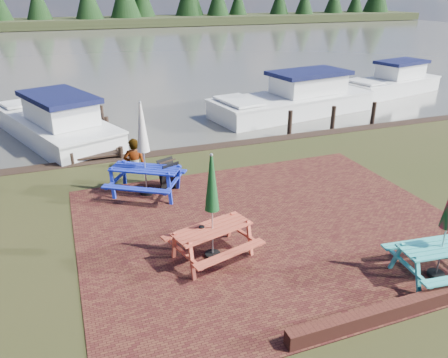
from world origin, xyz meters
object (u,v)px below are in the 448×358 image
object	(u,v)px
boat_near	(295,101)
picnic_table_blue	(145,164)
picnic_table_red	(212,223)
boat_far	(392,83)
picnic_table_teal	(443,242)
chalkboard	(168,175)
jetty	(87,124)
person	(133,139)
boat_jetty	(56,125)

from	to	relation	value
boat_near	picnic_table_blue	bearing A→B (deg)	119.27
picnic_table_red	boat_far	bearing A→B (deg)	24.03
boat_near	picnic_table_teal	bearing A→B (deg)	153.91
chalkboard	jetty	size ratio (longest dim) A/B	0.10
picnic_table_blue	picnic_table_red	bearing A→B (deg)	-46.60
person	boat_jetty	bearing A→B (deg)	-52.30
jetty	chalkboard	bearing A→B (deg)	-76.93
jetty	boat_far	size ratio (longest dim) A/B	1.39
boat_near	person	distance (m)	9.58
picnic_table_red	person	distance (m)	5.78
boat_jetty	boat_near	distance (m)	10.66
boat_near	boat_far	distance (m)	7.61
picnic_table_teal	boat_jetty	xyz separation A→B (m)	(-6.89, 12.36, -0.38)
boat_far	person	xyz separation A→B (m)	(-15.72, -6.59, 0.57)
person	boat_near	bearing A→B (deg)	-140.87
chalkboard	person	xyz separation A→B (m)	(-0.61, 2.08, 0.50)
jetty	person	bearing A→B (deg)	-78.28
jetty	boat_far	world-z (taller)	boat_far
picnic_table_blue	boat_near	world-z (taller)	picnic_table_blue
boat_jetty	jetty	bearing A→B (deg)	14.87
picnic_table_red	jetty	xyz separation A→B (m)	(-1.75, 10.99, -0.71)
chalkboard	jetty	xyz separation A→B (m)	(-1.70, 7.33, -0.34)
boat_near	boat_jetty	bearing A→B (deg)	81.68
chalkboard	boat_near	world-z (taller)	boat_near
picnic_table_teal	picnic_table_red	bearing A→B (deg)	156.97
picnic_table_teal	chalkboard	bearing A→B (deg)	130.57
boat_jetty	boat_far	world-z (taller)	boat_jetty
boat_jetty	person	distance (m)	4.98
picnic_table_teal	jetty	bearing A→B (deg)	119.70
chalkboard	boat_near	xyz separation A→B (m)	(7.77, 6.68, -0.02)
picnic_table_teal	person	xyz separation A→B (m)	(-4.62, 7.97, 0.14)
picnic_table_teal	jetty	distance (m)	14.41
chalkboard	boat_far	world-z (taller)	boat_far
jetty	picnic_table_blue	bearing A→B (deg)	-81.90
jetty	person	world-z (taller)	person
picnic_table_teal	picnic_table_blue	size ratio (longest dim) A/B	0.89
jetty	picnic_table_red	bearing A→B (deg)	-80.94
chalkboard	person	size ratio (longest dim) A/B	0.46
picnic_table_teal	picnic_table_blue	bearing A→B (deg)	134.97
picnic_table_teal	boat_jetty	distance (m)	14.16
chalkboard	person	distance (m)	2.22
chalkboard	picnic_table_red	bearing A→B (deg)	-112.11
chalkboard	person	bearing A→B (deg)	83.48
picnic_table_red	boat_near	distance (m)	12.91
boat_jetty	person	world-z (taller)	person
jetty	boat_jetty	world-z (taller)	boat_jetty
picnic_table_teal	person	bearing A→B (deg)	126.44
picnic_table_blue	boat_near	bearing A→B (deg)	71.11
picnic_table_teal	picnic_table_blue	distance (m)	7.46
picnic_table_blue	boat_jetty	xyz separation A→B (m)	(-2.24, 6.54, -0.48)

